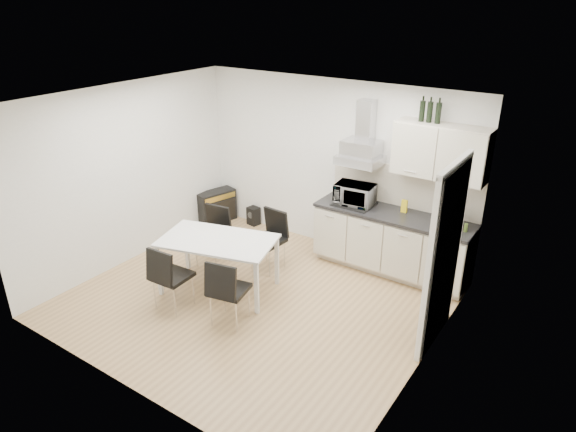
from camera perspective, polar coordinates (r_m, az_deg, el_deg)
name	(u,v)px	position (r m, az deg, el deg)	size (l,w,h in m)	color
ground	(254,300)	(6.84, -3.75, -9.33)	(4.50, 4.50, 0.00)	tan
wall_back	(333,166)	(7.79, 5.01, 5.53)	(4.50, 0.10, 2.60)	white
wall_front	(118,280)	(4.98, -18.39, -6.79)	(4.50, 0.10, 2.60)	white
wall_left	(128,175)	(7.74, -17.40, 4.37)	(0.10, 4.00, 2.60)	white
wall_right	(432,259)	(5.27, 15.72, -4.66)	(0.10, 4.00, 2.60)	white
ceiling	(248,102)	(5.84, -4.44, 12.56)	(4.50, 4.50, 0.00)	white
doorway	(443,258)	(5.87, 16.88, -4.53)	(0.08, 1.04, 2.10)	white
kitchenette	(397,219)	(7.27, 12.01, -0.28)	(2.22, 0.64, 2.52)	beige
dining_table	(218,245)	(6.80, -7.82, -3.17)	(1.65, 1.21, 0.75)	white
chair_far_left	(212,237)	(7.54, -8.47, -2.36)	(0.44, 0.50, 0.88)	black
chair_far_right	(268,241)	(7.34, -2.27, -2.85)	(0.44, 0.50, 0.88)	black
chair_near_left	(173,277)	(6.63, -12.71, -6.61)	(0.44, 0.50, 0.88)	black
chair_near_right	(229,290)	(6.24, -6.53, -8.22)	(0.44, 0.50, 0.88)	black
guitar_amp	(216,206)	(9.03, -7.96, 1.09)	(0.46, 0.72, 0.56)	black
floor_speaker	(254,216)	(8.88, -3.85, 0.02)	(0.19, 0.17, 0.31)	black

